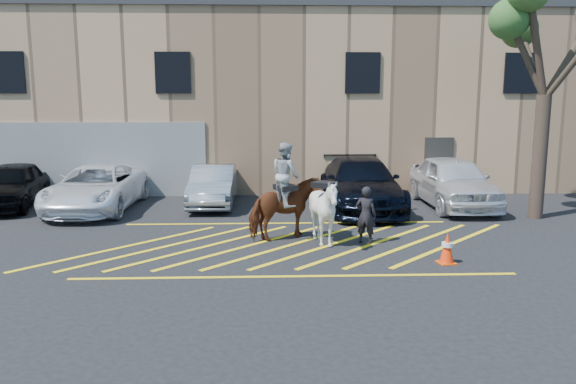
{
  "coord_description": "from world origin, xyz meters",
  "views": [
    {
      "loc": [
        -0.57,
        -14.17,
        3.79
      ],
      "look_at": [
        -0.03,
        0.2,
        1.3
      ],
      "focal_mm": 35.0,
      "sensor_mm": 36.0,
      "label": 1
    }
  ],
  "objects_px": {
    "car_white_pickup": "(96,188)",
    "car_blue_suv": "(360,184)",
    "tree": "(549,30)",
    "handler": "(366,215)",
    "car_black_suv": "(10,185)",
    "saddled_white": "(324,211)",
    "car_silver_sedan": "(213,186)",
    "car_white_suv": "(453,182)",
    "traffic_cone": "(447,248)",
    "mounted_bay": "(286,201)"
  },
  "relations": [
    {
      "from": "car_silver_sedan",
      "to": "saddled_white",
      "type": "height_order",
      "value": "saddled_white"
    },
    {
      "from": "car_white_pickup",
      "to": "saddled_white",
      "type": "bearing_deg",
      "value": -31.97
    },
    {
      "from": "car_blue_suv",
      "to": "handler",
      "type": "relative_size",
      "value": 3.89
    },
    {
      "from": "mounted_bay",
      "to": "traffic_cone",
      "type": "xyz_separation_m",
      "value": [
        3.6,
        -2.3,
        -0.68
      ]
    },
    {
      "from": "car_blue_suv",
      "to": "tree",
      "type": "xyz_separation_m",
      "value": [
        5.23,
        -1.71,
        4.85
      ]
    },
    {
      "from": "car_white_pickup",
      "to": "car_blue_suv",
      "type": "height_order",
      "value": "car_blue_suv"
    },
    {
      "from": "car_black_suv",
      "to": "car_white_suv",
      "type": "bearing_deg",
      "value": -8.78
    },
    {
      "from": "car_white_suv",
      "to": "saddled_white",
      "type": "distance_m",
      "value": 6.89
    },
    {
      "from": "car_silver_sedan",
      "to": "mounted_bay",
      "type": "bearing_deg",
      "value": -63.95
    },
    {
      "from": "car_silver_sedan",
      "to": "handler",
      "type": "height_order",
      "value": "handler"
    },
    {
      "from": "handler",
      "to": "mounted_bay",
      "type": "height_order",
      "value": "mounted_bay"
    },
    {
      "from": "car_black_suv",
      "to": "handler",
      "type": "height_order",
      "value": "car_black_suv"
    },
    {
      "from": "car_white_pickup",
      "to": "car_silver_sedan",
      "type": "bearing_deg",
      "value": 11.75
    },
    {
      "from": "saddled_white",
      "to": "tree",
      "type": "distance_m",
      "value": 8.93
    },
    {
      "from": "car_blue_suv",
      "to": "traffic_cone",
      "type": "relative_size",
      "value": 7.96
    },
    {
      "from": "car_white_suv",
      "to": "traffic_cone",
      "type": "xyz_separation_m",
      "value": [
        -2.28,
        -6.56,
        -0.5
      ]
    },
    {
      "from": "car_blue_suv",
      "to": "handler",
      "type": "distance_m",
      "value": 4.6
    },
    {
      "from": "car_white_suv",
      "to": "handler",
      "type": "bearing_deg",
      "value": -129.68
    },
    {
      "from": "car_white_pickup",
      "to": "car_white_suv",
      "type": "distance_m",
      "value": 12.05
    },
    {
      "from": "car_white_pickup",
      "to": "handler",
      "type": "height_order",
      "value": "handler"
    },
    {
      "from": "handler",
      "to": "saddled_white",
      "type": "bearing_deg",
      "value": 30.53
    },
    {
      "from": "traffic_cone",
      "to": "car_white_suv",
      "type": "bearing_deg",
      "value": 70.85
    },
    {
      "from": "car_white_suv",
      "to": "car_blue_suv",
      "type": "bearing_deg",
      "value": -177.74
    },
    {
      "from": "handler",
      "to": "car_black_suv",
      "type": "bearing_deg",
      "value": 0.16
    },
    {
      "from": "car_white_suv",
      "to": "saddled_white",
      "type": "xyz_separation_m",
      "value": [
        -4.91,
        -4.83,
        0.01
      ]
    },
    {
      "from": "car_white_suv",
      "to": "handler",
      "type": "distance_m",
      "value": 6.08
    },
    {
      "from": "mounted_bay",
      "to": "saddled_white",
      "type": "bearing_deg",
      "value": -30.32
    },
    {
      "from": "car_black_suv",
      "to": "tree",
      "type": "distance_m",
      "value": 17.97
    },
    {
      "from": "car_black_suv",
      "to": "car_silver_sedan",
      "type": "bearing_deg",
      "value": -6.1
    },
    {
      "from": "car_white_pickup",
      "to": "saddled_white",
      "type": "xyz_separation_m",
      "value": [
        7.14,
        -4.69,
        0.14
      ]
    },
    {
      "from": "car_silver_sedan",
      "to": "saddled_white",
      "type": "bearing_deg",
      "value": -58.3
    },
    {
      "from": "car_black_suv",
      "to": "mounted_bay",
      "type": "relative_size",
      "value": 1.74
    },
    {
      "from": "car_black_suv",
      "to": "traffic_cone",
      "type": "bearing_deg",
      "value": -35.72
    },
    {
      "from": "car_white_pickup",
      "to": "car_blue_suv",
      "type": "relative_size",
      "value": 0.91
    },
    {
      "from": "saddled_white",
      "to": "car_white_suv",
      "type": "bearing_deg",
      "value": 44.53
    },
    {
      "from": "car_black_suv",
      "to": "tree",
      "type": "relative_size",
      "value": 0.62
    },
    {
      "from": "car_white_pickup",
      "to": "tree",
      "type": "relative_size",
      "value": 0.73
    },
    {
      "from": "car_black_suv",
      "to": "car_white_pickup",
      "type": "relative_size",
      "value": 0.85
    },
    {
      "from": "car_black_suv",
      "to": "traffic_cone",
      "type": "xyz_separation_m",
      "value": [
        12.83,
        -7.0,
        -0.4
      ]
    },
    {
      "from": "car_white_suv",
      "to": "handler",
      "type": "height_order",
      "value": "car_white_suv"
    },
    {
      "from": "car_white_pickup",
      "to": "saddled_white",
      "type": "height_order",
      "value": "saddled_white"
    },
    {
      "from": "car_blue_suv",
      "to": "car_white_suv",
      "type": "xyz_separation_m",
      "value": [
        3.21,
        0.16,
        0.03
      ]
    },
    {
      "from": "car_silver_sedan",
      "to": "car_white_suv",
      "type": "distance_m",
      "value": 8.25
    },
    {
      "from": "car_white_suv",
      "to": "car_black_suv",
      "type": "bearing_deg",
      "value": 177.65
    },
    {
      "from": "saddled_white",
      "to": "car_black_suv",
      "type": "bearing_deg",
      "value": 152.66
    },
    {
      "from": "mounted_bay",
      "to": "saddled_white",
      "type": "height_order",
      "value": "mounted_bay"
    },
    {
      "from": "car_silver_sedan",
      "to": "saddled_white",
      "type": "relative_size",
      "value": 1.99
    },
    {
      "from": "handler",
      "to": "saddled_white",
      "type": "relative_size",
      "value": 0.71
    },
    {
      "from": "car_white_pickup",
      "to": "car_black_suv",
      "type": "bearing_deg",
      "value": 170.59
    },
    {
      "from": "mounted_bay",
      "to": "tree",
      "type": "xyz_separation_m",
      "value": [
        7.89,
        2.39,
        4.65
      ]
    }
  ]
}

